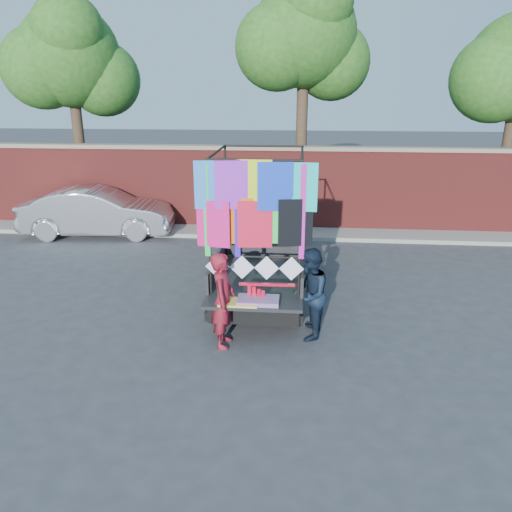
# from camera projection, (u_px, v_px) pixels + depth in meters

# --- Properties ---
(ground) EXTENTS (90.00, 90.00, 0.00)m
(ground) POSITION_uv_depth(u_px,v_px,m) (243.00, 327.00, 9.44)
(ground) COLOR #38383A
(ground) RESTS_ON ground
(brick_wall) EXTENTS (30.00, 0.45, 2.61)m
(brick_wall) POSITION_uv_depth(u_px,v_px,m) (268.00, 188.00, 15.62)
(brick_wall) COLOR maroon
(brick_wall) RESTS_ON ground
(curb) EXTENTS (30.00, 1.20, 0.12)m
(curb) POSITION_uv_depth(u_px,v_px,m) (266.00, 233.00, 15.36)
(curb) COLOR gray
(curb) RESTS_ON ground
(tree_left) EXTENTS (4.20, 3.30, 7.05)m
(tree_left) POSITION_uv_depth(u_px,v_px,m) (70.00, 61.00, 15.99)
(tree_left) COLOR #38281C
(tree_left) RESTS_ON ground
(tree_mid) EXTENTS (4.20, 3.30, 7.73)m
(tree_mid) POSITION_uv_depth(u_px,v_px,m) (305.00, 39.00, 15.18)
(tree_mid) COLOR #38281C
(tree_mid) RESTS_ON ground
(pickup_truck) EXTENTS (2.03, 5.10, 3.21)m
(pickup_truck) POSITION_uv_depth(u_px,v_px,m) (264.00, 251.00, 11.26)
(pickup_truck) COLOR black
(pickup_truck) RESTS_ON ground
(sedan) EXTENTS (4.59, 1.99, 1.47)m
(sedan) POSITION_uv_depth(u_px,v_px,m) (98.00, 212.00, 15.05)
(sedan) COLOR silver
(sedan) RESTS_ON ground
(woman) EXTENTS (0.41, 0.62, 1.70)m
(woman) POSITION_uv_depth(u_px,v_px,m) (223.00, 300.00, 8.55)
(woman) COLOR maroon
(woman) RESTS_ON ground
(man) EXTENTS (0.71, 0.87, 1.67)m
(man) POSITION_uv_depth(u_px,v_px,m) (309.00, 294.00, 8.83)
(man) COLOR black
(man) RESTS_ON ground
(streamer_bundle) EXTENTS (0.97, 0.07, 0.67)m
(streamer_bundle) POSITION_uv_depth(u_px,v_px,m) (261.00, 295.00, 8.68)
(streamer_bundle) COLOR red
(streamer_bundle) RESTS_ON ground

